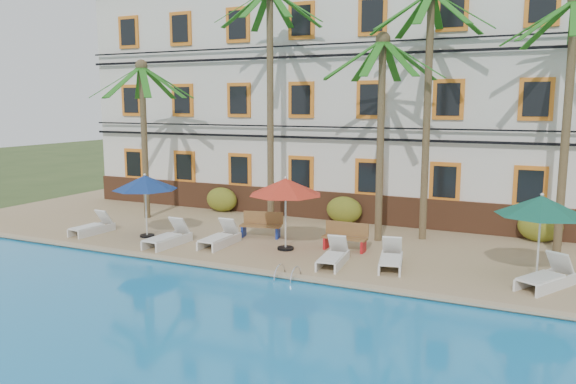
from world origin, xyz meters
The scene contains 25 objects.
ground centered at (0.00, 0.00, 0.00)m, with size 100.00×100.00×0.00m, color #384C23.
pool_deck centered at (0.00, 5.00, 0.12)m, with size 30.00×12.00×0.25m, color tan.
swimming_pool centered at (0.00, -7.00, 0.10)m, with size 26.00×12.00×0.20m, color #1A81C7.
pool_coping centered at (0.00, -0.90, 0.28)m, with size 30.00×0.35×0.06m, color tan.
hotel_building centered at (0.00, 9.98, 5.37)m, with size 25.40×6.44×10.22m.
palm_a centered at (-7.44, 4.06, 4.59)m, with size 4.25×4.25×6.65m.
palm_b centered at (-1.94, 4.97, 6.17)m, with size 4.25×4.25×9.39m.
palm_c centered at (2.68, 4.33, 4.95)m, with size 4.25×4.25×7.26m.
palm_d centered at (4.07, 5.25, 5.87)m, with size 4.25×4.25×8.85m.
palm_e centered at (8.48, 4.98, 5.52)m, with size 4.25×4.25×8.25m.
shrub_left centered at (-5.27, 6.60, 0.80)m, with size 1.50×0.90×1.10m, color #235217.
shrub_mid centered at (0.59, 6.60, 0.80)m, with size 1.50×0.90×1.10m, color #235217.
shrub_right centered at (7.92, 6.60, 0.80)m, with size 1.50×0.90×1.10m, color #235217.
umbrella_blue centered at (-5.18, 1.26, 2.25)m, with size 2.35×2.35×2.35m.
umbrella_red centered at (0.23, 1.78, 2.37)m, with size 2.49×2.49×2.49m.
umbrella_green centered at (7.95, 1.81, 2.34)m, with size 2.45×2.45×2.45m.
lounger_a centered at (-7.37, 0.81, 0.52)m, with size 0.76×1.81×0.83m.
lounger_b centered at (-3.69, 0.57, 0.55)m, with size 0.77×1.96×0.91m.
lounger_c centered at (-2.05, 1.31, 0.54)m, with size 0.68×1.88×0.89m.
lounger_d centered at (2.32, 0.76, 0.52)m, with size 0.82×1.83×0.84m.
lounger_e centered at (3.97, 1.24, 0.53)m, with size 1.01×1.90×0.85m.
lounger_f centered at (8.21, 1.19, 0.54)m, with size 1.54×2.01×0.91m.
bench_left centered at (-1.36, 3.03, 0.72)m, with size 1.57×0.78×0.93m.
bench_right centered at (2.06, 2.58, 0.72)m, with size 1.50×0.48×0.93m.
pool_ladder centered at (1.62, -1.00, 0.25)m, with size 0.54×0.74×0.74m.
Camera 1 is at (8.09, -14.76, 5.11)m, focal length 35.00 mm.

